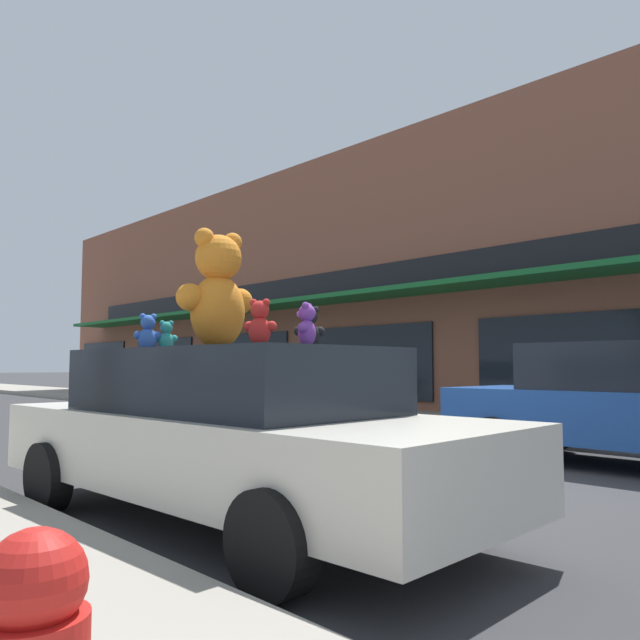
{
  "coord_description": "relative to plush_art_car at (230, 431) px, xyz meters",
  "views": [
    {
      "loc": [
        -5.66,
        -4.61,
        1.28
      ],
      "look_at": [
        -0.11,
        1.24,
        1.88
      ],
      "focal_mm": 35.0,
      "sensor_mm": 36.0,
      "label": 1
    }
  ],
  "objects": [
    {
      "name": "ground_plane",
      "position": [
        2.64,
        0.35,
        -0.75
      ],
      "size": [
        260.0,
        260.0,
        0.0
      ],
      "primitive_type": "plane",
      "color": "#333335"
    },
    {
      "name": "sidewalk_far",
      "position": [
        8.1,
        0.35,
        -0.67
      ],
      "size": [
        3.42,
        90.0,
        0.17
      ],
      "color": "gray",
      "rests_on": "ground_plane"
    },
    {
      "name": "storefront_row",
      "position": [
        15.85,
        10.05,
        3.09
      ],
      "size": [
        13.56,
        33.61,
        7.68
      ],
      "color": "brown",
      "rests_on": "ground_plane"
    },
    {
      "name": "plush_art_car",
      "position": [
        0.0,
        0.0,
        0.0
      ],
      "size": [
        2.07,
        4.85,
        1.42
      ],
      "rotation": [
        0.0,
        0.0,
        0.04
      ],
      "color": "beige",
      "rests_on": "ground_plane"
    },
    {
      "name": "teddy_bear_giant",
      "position": [
        -0.11,
        0.05,
        1.15
      ],
      "size": [
        0.72,
        0.44,
        0.99
      ],
      "rotation": [
        0.0,
        0.0,
        3.13
      ],
      "color": "orange",
      "rests_on": "plush_art_car"
    },
    {
      "name": "teddy_bear_blue",
      "position": [
        -0.18,
        1.09,
        0.84
      ],
      "size": [
        0.26,
        0.2,
        0.35
      ],
      "rotation": [
        0.0,
        0.0,
        2.7
      ],
      "color": "blue",
      "rests_on": "plush_art_car"
    },
    {
      "name": "teddy_bear_purple",
      "position": [
        0.07,
        -0.85,
        0.83
      ],
      "size": [
        0.24,
        0.2,
        0.33
      ],
      "rotation": [
        0.0,
        0.0,
        3.72
      ],
      "color": "purple",
      "rests_on": "plush_art_car"
    },
    {
      "name": "teddy_bear_black",
      "position": [
        0.53,
        -0.38,
        0.85
      ],
      "size": [
        0.26,
        0.23,
        0.36
      ],
      "rotation": [
        0.0,
        0.0,
        2.54
      ],
      "color": "black",
      "rests_on": "plush_art_car"
    },
    {
      "name": "teddy_bear_red",
      "position": [
        -0.28,
        -0.73,
        0.84
      ],
      "size": [
        0.21,
        0.25,
        0.34
      ],
      "rotation": [
        0.0,
        0.0,
        2.15
      ],
      "color": "red",
      "rests_on": "plush_art_car"
    },
    {
      "name": "teddy_bear_teal",
      "position": [
        -0.02,
        1.03,
        0.81
      ],
      "size": [
        0.22,
        0.17,
        0.29
      ],
      "rotation": [
        0.0,
        0.0,
        2.64
      ],
      "color": "teal",
      "rests_on": "plush_art_car"
    },
    {
      "name": "parked_car_far_left",
      "position": [
        5.3,
        -1.13,
        0.05
      ],
      "size": [
        1.92,
        4.42,
        1.59
      ],
      "color": "#1E4793",
      "rests_on": "ground_plane"
    },
    {
      "name": "parked_car_far_center",
      "position": [
        5.3,
        5.4,
        -0.01
      ],
      "size": [
        1.86,
        4.63,
        1.42
      ],
      "color": "#B7B7BC",
      "rests_on": "ground_plane"
    },
    {
      "name": "parked_car_far_right",
      "position": [
        5.3,
        11.57,
        0.04
      ],
      "size": [
        1.93,
        4.09,
        1.51
      ],
      "color": "black",
      "rests_on": "ground_plane"
    }
  ]
}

